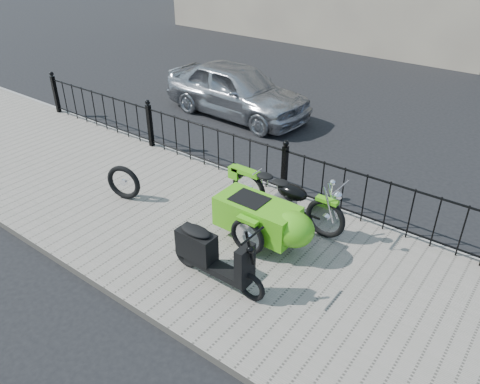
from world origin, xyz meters
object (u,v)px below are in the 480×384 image
Objects in this scene: spare_tire at (124,182)px; sedan_car at (237,90)px; motorcycle_sidecar at (272,215)px; scooter at (211,255)px.

spare_tire is 4.91m from sedan_car.
scooter is (-0.17, -1.27, -0.05)m from motorcycle_sidecar.
scooter is at bearing -97.55° from motorcycle_sidecar.
scooter is 6.68m from sedan_car.
scooter is 2.40× the size of spare_tire.
motorcycle_sidecar is 1.43× the size of scooter.
sedan_car reaches higher than motorcycle_sidecar.
spare_tire is at bearing -164.58° from sedan_car.
scooter is at bearing -143.08° from sedan_car.
sedan_car is (-3.92, 4.26, 0.10)m from motorcycle_sidecar.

